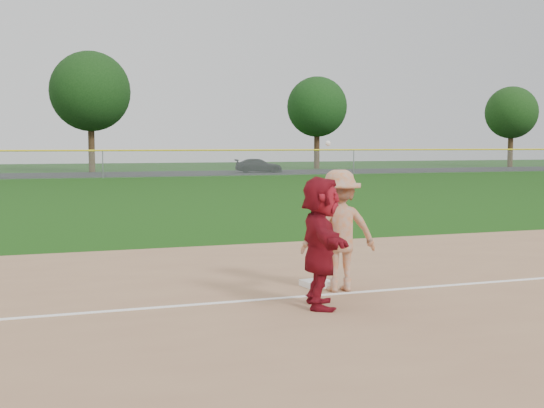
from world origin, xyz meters
name	(u,v)px	position (x,y,z in m)	size (l,w,h in m)	color
ground	(300,287)	(0.00, 0.00, 0.00)	(160.00, 160.00, 0.00)	#15400C
foul_line	(318,295)	(0.00, -0.80, 0.03)	(60.00, 0.10, 0.01)	white
parking_asphalt	(97,175)	(0.00, 46.00, 0.01)	(120.00, 10.00, 0.01)	black
first_base	(317,283)	(0.26, -0.14, 0.07)	(0.45, 0.45, 0.10)	white
base_runner	(321,242)	(-0.25, -1.51, 0.99)	(1.80, 0.57, 1.94)	maroon
car_right	(258,166)	(13.62, 45.69, 0.60)	(1.66, 4.09, 1.19)	black
first_base_play	(339,231)	(0.47, -0.56, 1.02)	(1.34, 0.85, 2.47)	#A0A0A2
outfield_fence	(102,151)	(0.00, 40.00, 1.96)	(110.00, 0.12, 110.00)	#999EA0
tree_2	(90,91)	(0.00, 51.50, 7.06)	(7.00, 7.00, 10.58)	#372614
tree_3	(317,107)	(22.00, 52.80, 6.16)	(6.00, 6.00, 9.19)	#362213
tree_4	(511,113)	(44.00, 51.20, 5.85)	(5.60, 5.60, 8.67)	#3A2715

